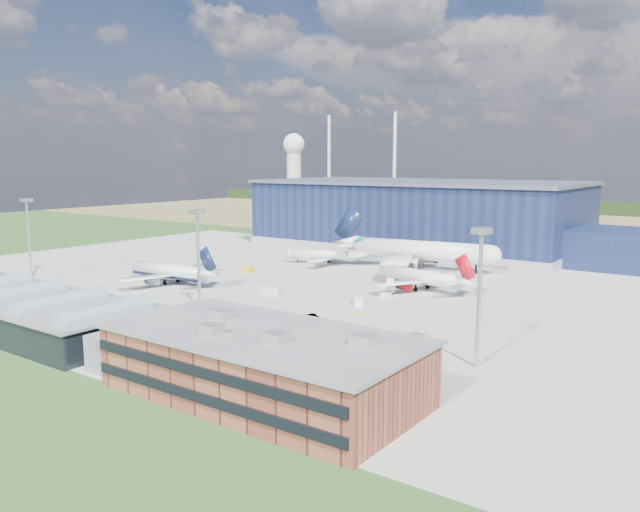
{
  "coord_description": "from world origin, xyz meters",
  "views": [
    {
      "loc": [
        111.88,
        -124.47,
        33.31
      ],
      "look_at": [
        10.5,
        15.19,
        7.16
      ],
      "focal_mm": 35.0,
      "sensor_mm": 36.0,
      "label": 1
    }
  ],
  "objects_px": {
    "gse_cart_b": "(389,257)",
    "airliner_widebody": "(420,240)",
    "car_b": "(313,317)",
    "light_mast_east": "(480,275)",
    "ops_building": "(263,364)",
    "hangar": "(424,218)",
    "airliner_navy": "(168,264)",
    "gse_tug_c": "(461,264)",
    "airliner_regional": "(324,250)",
    "gse_tug_a": "(249,270)",
    "gse_van_b": "(357,301)",
    "car_a": "(329,373)",
    "light_mast_center": "(198,244)",
    "airstair": "(391,289)",
    "airliner_red": "(419,269)",
    "gse_van_c": "(285,354)",
    "light_mast_west": "(28,225)",
    "gse_van_a": "(268,291)"
  },
  "relations": [
    {
      "from": "gse_cart_b",
      "to": "airliner_widebody",
      "type": "bearing_deg",
      "value": -95.5
    },
    {
      "from": "gse_cart_b",
      "to": "car_b",
      "type": "xyz_separation_m",
      "value": [
        28.48,
        -82.51,
        -0.04
      ]
    },
    {
      "from": "airliner_widebody",
      "to": "light_mast_east",
      "type": "bearing_deg",
      "value": -65.28
    },
    {
      "from": "ops_building",
      "to": "airliner_widebody",
      "type": "relative_size",
      "value": 0.82
    },
    {
      "from": "hangar",
      "to": "airliner_navy",
      "type": "distance_m",
      "value": 109.72
    },
    {
      "from": "gse_tug_c",
      "to": "gse_cart_b",
      "type": "bearing_deg",
      "value": 168.09
    },
    {
      "from": "airliner_regional",
      "to": "gse_tug_a",
      "type": "distance_m",
      "value": 28.29
    },
    {
      "from": "airliner_navy",
      "to": "gse_van_b",
      "type": "height_order",
      "value": "airliner_navy"
    },
    {
      "from": "airliner_regional",
      "to": "car_b",
      "type": "distance_m",
      "value": 72.85
    },
    {
      "from": "car_a",
      "to": "airliner_widebody",
      "type": "bearing_deg",
      "value": 37.98
    },
    {
      "from": "light_mast_center",
      "to": "airstair",
      "type": "xyz_separation_m",
      "value": [
        25.69,
        40.92,
        -14.03
      ]
    },
    {
      "from": "light_mast_east",
      "to": "airliner_navy",
      "type": "bearing_deg",
      "value": 169.44
    },
    {
      "from": "airliner_navy",
      "to": "airliner_red",
      "type": "xyz_separation_m",
      "value": [
        59.95,
        33.01,
        -0.08
      ]
    },
    {
      "from": "car_a",
      "to": "light_mast_center",
      "type": "bearing_deg",
      "value": 88.29
    },
    {
      "from": "ops_building",
      "to": "gse_cart_b",
      "type": "relative_size",
      "value": 16.24
    },
    {
      "from": "hangar",
      "to": "gse_cart_b",
      "type": "height_order",
      "value": "hangar"
    },
    {
      "from": "ops_building",
      "to": "car_a",
      "type": "relative_size",
      "value": 12.65
    },
    {
      "from": "airliner_regional",
      "to": "gse_cart_b",
      "type": "bearing_deg",
      "value": -140.38
    },
    {
      "from": "airliner_navy",
      "to": "gse_tug_a",
      "type": "relative_size",
      "value": 8.7
    },
    {
      "from": "gse_van_c",
      "to": "car_b",
      "type": "bearing_deg",
      "value": 18.18
    },
    {
      "from": "gse_tug_a",
      "to": "car_b",
      "type": "height_order",
      "value": "gse_tug_a"
    },
    {
      "from": "ops_building",
      "to": "gse_tug_a",
      "type": "relative_size",
      "value": 11.84
    },
    {
      "from": "airstair",
      "to": "car_b",
      "type": "bearing_deg",
      "value": -114.62
    },
    {
      "from": "gse_van_b",
      "to": "gse_van_c",
      "type": "height_order",
      "value": "gse_van_c"
    },
    {
      "from": "light_mast_center",
      "to": "gse_van_b",
      "type": "distance_m",
      "value": 38.96
    },
    {
      "from": "airliner_red",
      "to": "gse_van_b",
      "type": "xyz_separation_m",
      "value": [
        -3.08,
        -25.12,
        -4.41
      ]
    },
    {
      "from": "light_mast_west",
      "to": "ops_building",
      "type": "bearing_deg",
      "value": -14.62
    },
    {
      "from": "airliner_red",
      "to": "car_a",
      "type": "distance_m",
      "value": 71.95
    },
    {
      "from": "light_mast_west",
      "to": "airstair",
      "type": "distance_m",
      "value": 105.01
    },
    {
      "from": "gse_van_a",
      "to": "gse_cart_b",
      "type": "height_order",
      "value": "gse_van_a"
    },
    {
      "from": "light_mast_east",
      "to": "car_a",
      "type": "height_order",
      "value": "light_mast_east"
    },
    {
      "from": "gse_cart_b",
      "to": "light_mast_west",
      "type": "bearing_deg",
      "value": 173.53
    },
    {
      "from": "gse_van_a",
      "to": "car_b",
      "type": "height_order",
      "value": "gse_van_a"
    },
    {
      "from": "light_mast_west",
      "to": "light_mast_center",
      "type": "bearing_deg",
      "value": 0.0
    },
    {
      "from": "gse_tug_a",
      "to": "gse_cart_b",
      "type": "distance_m",
      "value": 52.86
    },
    {
      "from": "ops_building",
      "to": "gse_van_a",
      "type": "relative_size",
      "value": 8.52
    },
    {
      "from": "airstair",
      "to": "gse_van_b",
      "type": "bearing_deg",
      "value": -114.06
    },
    {
      "from": "hangar",
      "to": "gse_van_b",
      "type": "relative_size",
      "value": 32.79
    },
    {
      "from": "light_mast_east",
      "to": "airliner_navy",
      "type": "relative_size",
      "value": 0.68
    },
    {
      "from": "light_mast_west",
      "to": "light_mast_east",
      "type": "bearing_deg",
      "value": 0.0
    },
    {
      "from": "light_mast_center",
      "to": "car_b",
      "type": "height_order",
      "value": "light_mast_center"
    },
    {
      "from": "gse_cart_b",
      "to": "gse_van_c",
      "type": "bearing_deg",
      "value": -129.76
    },
    {
      "from": "ops_building",
      "to": "airstair",
      "type": "relative_size",
      "value": 10.54
    },
    {
      "from": "light_mast_east",
      "to": "light_mast_center",
      "type": "bearing_deg",
      "value": 180.0
    },
    {
      "from": "hangar",
      "to": "gse_van_c",
      "type": "distance_m",
      "value": 148.12
    },
    {
      "from": "light_mast_west",
      "to": "airliner_widebody",
      "type": "height_order",
      "value": "light_mast_west"
    },
    {
      "from": "hangar",
      "to": "gse_cart_b",
      "type": "xyz_separation_m",
      "value": [
        3.27,
        -32.8,
        -11.0
      ]
    },
    {
      "from": "airliner_regional",
      "to": "airstair",
      "type": "bearing_deg",
      "value": 122.94
    },
    {
      "from": "ops_building",
      "to": "gse_van_c",
      "type": "xyz_separation_m",
      "value": [
        -7.43,
        14.0,
        -3.57
      ]
    },
    {
      "from": "light_mast_east",
      "to": "airliner_widebody",
      "type": "height_order",
      "value": "light_mast_east"
    }
  ]
}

